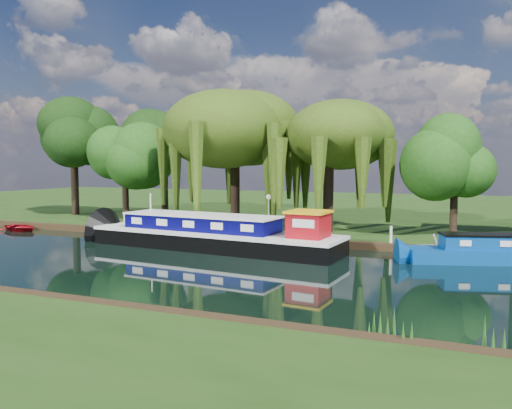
% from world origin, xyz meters
% --- Properties ---
extents(ground, '(120.00, 120.00, 0.00)m').
position_xyz_m(ground, '(0.00, 0.00, 0.00)').
color(ground, black).
extents(far_bank, '(120.00, 52.00, 0.45)m').
position_xyz_m(far_bank, '(0.00, 34.00, 0.23)').
color(far_bank, '#19330D').
rests_on(far_bank, ground).
extents(dutch_barge, '(16.16, 5.09, 3.35)m').
position_xyz_m(dutch_barge, '(-0.85, 4.98, 0.83)').
color(dutch_barge, black).
rests_on(dutch_barge, ground).
extents(red_dinghy, '(3.88, 3.20, 0.70)m').
position_xyz_m(red_dinghy, '(-18.37, 6.69, 0.00)').
color(red_dinghy, maroon).
rests_on(red_dinghy, ground).
extents(white_cruiser, '(3.03, 2.76, 1.37)m').
position_xyz_m(white_cruiser, '(11.58, 7.30, 0.00)').
color(white_cruiser, silver).
rests_on(white_cruiser, ground).
extents(willow_left, '(8.06, 8.06, 9.66)m').
position_xyz_m(willow_left, '(-3.12, 12.84, 7.47)').
color(willow_left, black).
rests_on(willow_left, far_bank).
extents(willow_right, '(6.74, 6.74, 8.21)m').
position_xyz_m(willow_right, '(4.33, 11.95, 6.44)').
color(willow_right, black).
rests_on(willow_right, far_bank).
extents(tree_far_left, '(4.88, 4.88, 7.86)m').
position_xyz_m(tree_far_left, '(-13.60, 13.37, 5.84)').
color(tree_far_left, black).
rests_on(tree_far_left, far_bank).
extents(tree_far_back, '(5.75, 5.75, 9.67)m').
position_xyz_m(tree_far_back, '(-20.22, 14.67, 7.18)').
color(tree_far_back, black).
rests_on(tree_far_back, far_bank).
extents(tree_far_mid, '(5.32, 5.32, 8.70)m').
position_xyz_m(tree_far_mid, '(-11.72, 16.52, 6.45)').
color(tree_far_mid, black).
rests_on(tree_far_mid, far_bank).
extents(tree_far_right, '(4.12, 4.12, 6.74)m').
position_xyz_m(tree_far_right, '(12.35, 12.83, 5.10)').
color(tree_far_right, black).
rests_on(tree_far_right, far_bank).
extents(lamppost, '(0.36, 0.36, 2.56)m').
position_xyz_m(lamppost, '(0.50, 10.50, 2.42)').
color(lamppost, silver).
rests_on(lamppost, far_bank).
extents(mooring_posts, '(19.16, 0.16, 1.00)m').
position_xyz_m(mooring_posts, '(-0.50, 8.40, 0.95)').
color(mooring_posts, silver).
rests_on(mooring_posts, far_bank).
extents(reeds_near, '(33.70, 1.50, 1.10)m').
position_xyz_m(reeds_near, '(6.87, -7.57, 0.55)').
color(reeds_near, '#194512').
rests_on(reeds_near, ground).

